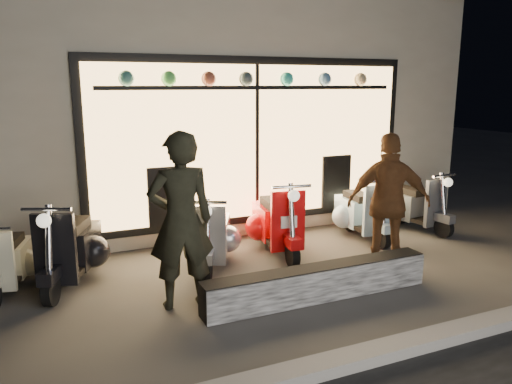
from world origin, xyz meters
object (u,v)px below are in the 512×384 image
graffiti_barrier (318,283)px  scooter_red (275,221)px  man (181,221)px  woman (389,202)px  scooter_silver (213,235)px

graffiti_barrier → scooter_red: bearing=79.7°
graffiti_barrier → man: (-1.48, 0.47, 0.79)m
woman → man: bearing=28.1°
scooter_silver → scooter_red: bearing=33.0°
scooter_silver → woman: 2.43m
scooter_red → man: 2.33m
man → graffiti_barrier: bearing=167.3°
man → woman: size_ratio=1.07×
graffiti_barrier → scooter_silver: 1.83m
graffiti_barrier → scooter_red: size_ratio=1.85×
man → woman: (2.83, 0.02, -0.07)m
man → scooter_red: bearing=-138.5°
man → woman: 2.83m
scooter_red → man: man is taller
scooter_silver → woman: (2.05, -1.19, 0.52)m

